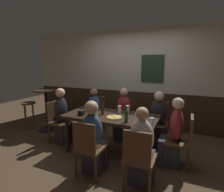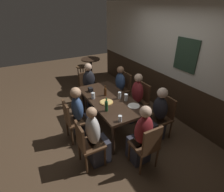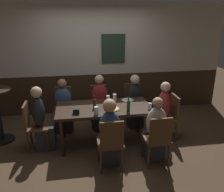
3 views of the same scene
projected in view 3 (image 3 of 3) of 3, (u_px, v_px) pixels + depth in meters
ground_plane at (104, 142)px, 4.68m from camera, size 12.00×12.00×0.00m
wall_back at (95, 60)px, 5.78m from camera, size 6.40×0.13×2.60m
dining_table at (104, 111)px, 4.46m from camera, size 1.74×0.84×0.74m
chair_head_west at (33, 124)px, 4.32m from camera, size 0.40×0.40×0.88m
chair_head_east at (169, 115)px, 4.71m from camera, size 0.40×0.40×0.88m
chair_right_near at (158, 138)px, 3.85m from camera, size 0.40×0.40×0.88m
chair_right_far at (133, 101)px, 5.41m from camera, size 0.40×0.40×0.88m
chair_left_far at (64, 105)px, 5.18m from camera, size 0.40×0.40×0.88m
chair_mid_far at (99, 103)px, 5.30m from camera, size 0.40×0.40×0.88m
chair_mid_near at (111, 141)px, 3.74m from camera, size 0.40×0.40×0.88m
person_head_west at (42, 123)px, 4.35m from camera, size 0.37×0.34×1.18m
person_head_east at (161, 115)px, 4.69m from camera, size 0.37×0.34×1.16m
person_right_near at (155, 134)px, 4.01m from camera, size 0.34×0.37×1.14m
person_right_far at (135, 104)px, 5.26m from camera, size 0.34×0.37×1.14m
person_left_far at (64, 109)px, 5.04m from camera, size 0.34×0.37×1.11m
person_mid_far at (100, 106)px, 5.15m from camera, size 0.34×0.37×1.16m
person_mid_near at (109, 137)px, 3.89m from camera, size 0.34×0.37×1.16m
pizza at (112, 109)px, 4.32m from camera, size 0.27×0.27×0.03m
beer_glass_half at (96, 111)px, 4.11m from camera, size 0.08×0.08×0.13m
pint_glass_stout at (108, 100)px, 4.59m from camera, size 0.07×0.07×0.15m
pint_glass_pale at (115, 98)px, 4.68m from camera, size 0.07×0.07×0.15m
highball_clear at (150, 106)px, 4.32m from camera, size 0.07×0.07×0.11m
beer_bottle_green at (128, 106)px, 4.20m from camera, size 0.06×0.06×0.27m
beer_bottle_brown at (95, 103)px, 4.36m from camera, size 0.06×0.06×0.23m
plate_white_large at (127, 100)px, 4.76m from camera, size 0.23×0.23×0.01m
condiment_caddy at (76, 111)px, 4.14m from camera, size 0.11×0.09×0.09m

